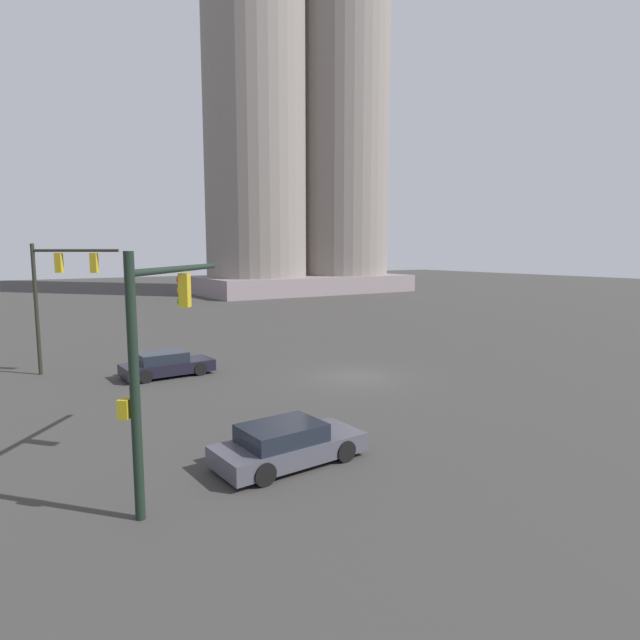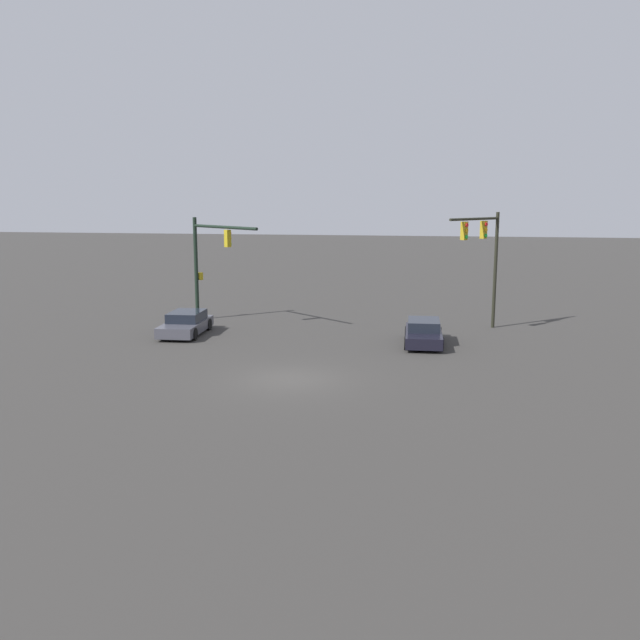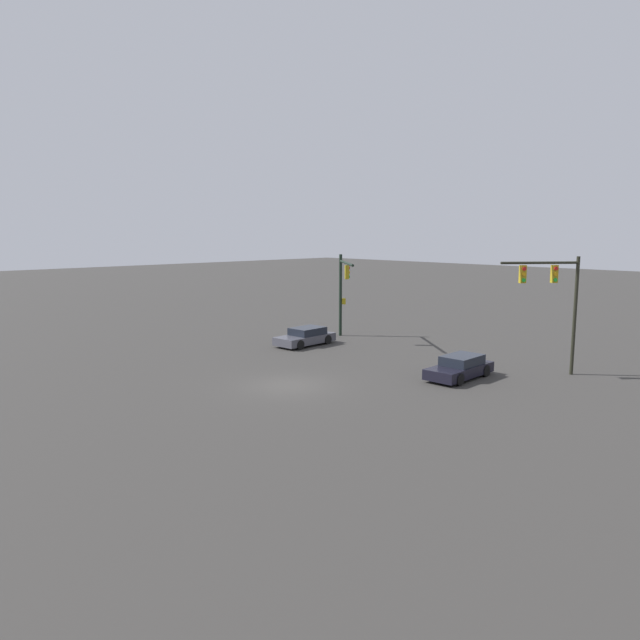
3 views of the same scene
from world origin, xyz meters
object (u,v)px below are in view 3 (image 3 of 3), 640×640
at_px(traffic_signal_opposite_side, 343,284).
at_px(sedan_car_approaching, 460,368).
at_px(sedan_car_waiting_far, 306,337).
at_px(traffic_signal_near_corner, 556,292).

bearing_deg(traffic_signal_opposite_side, sedan_car_approaching, 21.05).
xyz_separation_m(traffic_signal_opposite_side, sedan_car_waiting_far, (3.57, -0.13, -3.48)).
distance_m(traffic_signal_opposite_side, sedan_car_waiting_far, 4.98).
relative_size(traffic_signal_near_corner, traffic_signal_opposite_side, 1.06).
relative_size(sedan_car_approaching, sedan_car_waiting_far, 0.98).
height_order(traffic_signal_near_corner, sedan_car_approaching, traffic_signal_near_corner).
distance_m(traffic_signal_near_corner, traffic_signal_opposite_side, 15.56).
bearing_deg(traffic_signal_near_corner, sedan_car_approaching, 1.50).
bearing_deg(sedan_car_waiting_far, traffic_signal_opposite_side, 174.55).
height_order(traffic_signal_opposite_side, sedan_car_approaching, traffic_signal_opposite_side).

